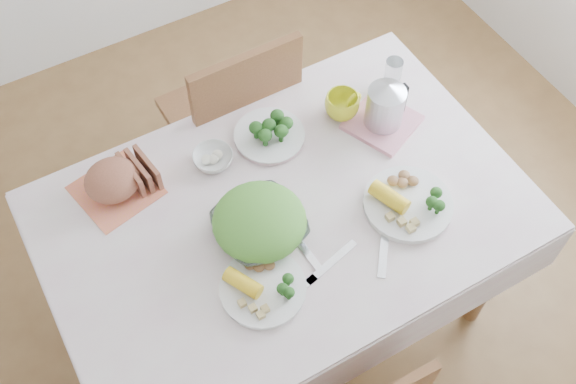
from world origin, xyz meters
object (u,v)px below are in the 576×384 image
dining_table (286,267)px  dinner_plate_right (408,204)px  salad_bowl (260,227)px  electric_kettle (386,100)px  chair_far (228,118)px  yellow_mug (342,106)px  dinner_plate_left (263,288)px

dining_table → dinner_plate_right: size_ratio=4.93×
salad_bowl → electric_kettle: bearing=16.9°
chair_far → electric_kettle: electric_kettle is taller
dinner_plate_right → yellow_mug: yellow_mug is taller
dining_table → electric_kettle: size_ratio=7.80×
yellow_mug → salad_bowl: bearing=-149.4°
salad_bowl → yellow_mug: bearing=30.6°
electric_kettle → dinner_plate_right: bearing=-134.3°
dinner_plate_left → dining_table: bearing=47.1°
dinner_plate_left → yellow_mug: size_ratio=2.15×
salad_bowl → dinner_plate_left: salad_bowl is taller
chair_far → yellow_mug: 0.60m
yellow_mug → dining_table: bearing=-145.8°
dining_table → yellow_mug: size_ratio=11.79×
dining_table → dinner_plate_left: size_ratio=5.49×
salad_bowl → dinner_plate_right: (0.45, -0.15, -0.02)m
dining_table → chair_far: size_ratio=1.43×
salad_bowl → electric_kettle: size_ratio=1.50×
salad_bowl → dinner_plate_left: 0.20m
dinner_plate_left → electric_kettle: bearing=28.1°
yellow_mug → electric_kettle: size_ratio=0.66×
dining_table → chair_far: 0.68m
salad_bowl → dinner_plate_left: size_ratio=1.06×
chair_far → dinner_plate_left: bearing=70.2°
dinner_plate_right → dinner_plate_left: bearing=-176.8°
chair_far → yellow_mug: (0.25, -0.42, 0.34)m
chair_far → dinner_plate_left: size_ratio=3.85×
yellow_mug → dinner_plate_left: bearing=-140.7°
dining_table → electric_kettle: (0.46, 0.14, 0.51)m
yellow_mug → electric_kettle: electric_kettle is taller
dining_table → chair_far: (0.11, 0.66, 0.09)m
chair_far → yellow_mug: size_ratio=8.26×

